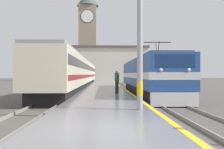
% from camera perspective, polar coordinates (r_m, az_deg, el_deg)
% --- Properties ---
extents(ground_plane, '(200.00, 200.00, 0.00)m').
position_cam_1_polar(ground_plane, '(37.22, -1.70, -2.93)').
color(ground_plane, '#514C47').
extents(platform, '(4.38, 140.00, 0.45)m').
position_cam_1_polar(platform, '(32.21, -1.69, -3.00)').
color(platform, slate).
rests_on(platform, ground).
extents(rail_track_near, '(2.84, 140.00, 0.16)m').
position_cam_1_polar(rail_track_near, '(32.47, 5.37, -3.31)').
color(rail_track_near, '#514C47').
rests_on(rail_track_near, ground).
extents(rail_track_far, '(2.84, 140.00, 0.16)m').
position_cam_1_polar(rail_track_far, '(32.41, -7.91, -3.32)').
color(rail_track_far, '#514C47').
rests_on(rail_track_far, ground).
extents(locomotive_train, '(2.92, 19.67, 4.36)m').
position_cam_1_polar(locomotive_train, '(24.74, 7.59, -0.39)').
color(locomotive_train, black).
rests_on(locomotive_train, ground).
extents(passenger_train, '(2.92, 44.96, 3.81)m').
position_cam_1_polar(passenger_train, '(36.90, -7.15, 0.24)').
color(passenger_train, black).
rests_on(passenger_train, ground).
extents(catenary_mast, '(2.82, 0.25, 8.92)m').
position_cam_1_polar(catenary_mast, '(11.40, 6.67, 15.48)').
color(catenary_mast, '#9E9EA3').
rests_on(catenary_mast, platform).
extents(person_on_platform, '(0.34, 0.34, 1.85)m').
position_cam_1_polar(person_on_platform, '(20.18, 1.07, -1.37)').
color(person_on_platform, '#23232D').
rests_on(person_on_platform, platform).
extents(clock_tower, '(6.23, 6.23, 26.18)m').
position_cam_1_polar(clock_tower, '(76.94, -5.29, 9.10)').
color(clock_tower, gray).
rests_on(clock_tower, ground).
extents(station_building, '(21.88, 7.46, 8.87)m').
position_cam_1_polar(station_building, '(66.15, -1.74, 2.23)').
color(station_building, beige).
rests_on(station_building, ground).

